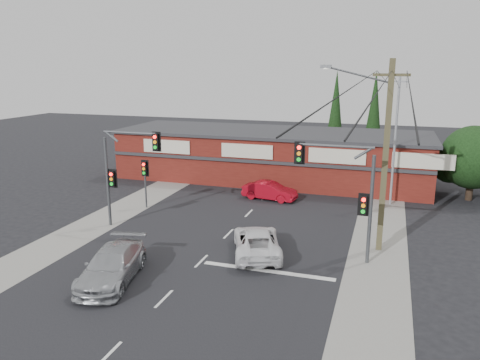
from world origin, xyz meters
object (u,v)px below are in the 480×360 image
(silver_suv, at_px, (112,265))
(white_suv, at_px, (257,241))
(red_sedan, at_px, (270,191))
(utility_pole, at_px, (383,151))
(shop_building, at_px, (272,155))

(silver_suv, bearing_deg, white_suv, 30.53)
(white_suv, relative_size, silver_suv, 0.96)
(silver_suv, distance_m, red_sedan, 15.71)
(white_suv, distance_m, red_sedan, 10.41)
(red_sedan, xyz_separation_m, utility_pole, (7.88, -7.64, 4.73))
(utility_pole, bearing_deg, white_suv, -156.48)
(red_sedan, bearing_deg, shop_building, 20.93)
(silver_suv, height_order, utility_pole, utility_pole)
(white_suv, height_order, red_sedan, white_suv)
(red_sedan, xyz_separation_m, shop_building, (-1.48, 6.36, 1.47))
(utility_pole, bearing_deg, silver_suv, -146.05)
(silver_suv, xyz_separation_m, red_sedan, (3.51, 15.31, -0.09))
(red_sedan, height_order, shop_building, shop_building)
(shop_building, bearing_deg, silver_suv, -95.37)
(white_suv, height_order, silver_suv, silver_suv)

